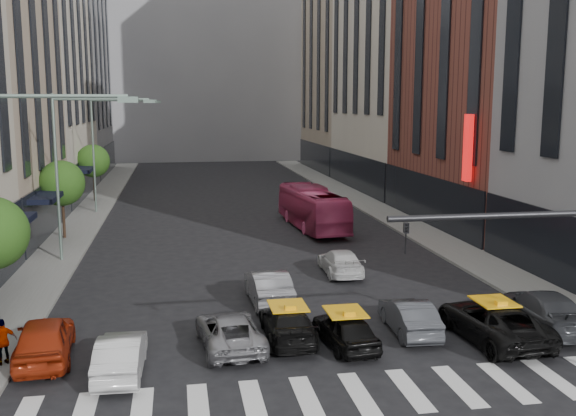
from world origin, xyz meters
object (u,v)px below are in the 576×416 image
bus (312,208)px  pedestrian_far (3,342)px  streetlamp_far (105,139)px  taxi_center (345,330)px  car_white_front (121,355)px  streetlamp_mid (74,155)px  taxi_left (288,323)px  car_red (44,339)px

bus → pedestrian_far: (-15.01, -21.69, -0.51)m
streetlamp_far → pedestrian_far: 31.05m
bus → taxi_center: bearing=76.9°
taxi_center → pedestrian_far: pedestrian_far is taller
taxi_center → pedestrian_far: bearing=-7.5°
bus → pedestrian_far: 26.38m
car_white_front → taxi_center: (7.72, 1.05, -0.02)m
streetlamp_mid → bus: size_ratio=0.87×
bus → pedestrian_far: size_ratio=6.66×
car_white_front → bus: (11.17, 22.83, 0.77)m
streetlamp_far → taxi_center: streetlamp_far is taller
streetlamp_mid → taxi_left: size_ratio=2.04×
taxi_left → bus: 21.45m
taxi_center → pedestrian_far: 11.57m
car_white_front → taxi_center: 7.80m
taxi_center → bus: (3.44, 21.78, 0.79)m
taxi_left → bus: bus is taller
streetlamp_far → taxi_left: (9.30, -29.71, -5.26)m
streetlamp_far → taxi_center: bearing=-70.0°
streetlamp_far → car_white_front: streetlamp_far is taller
car_white_front → taxi_center: bearing=-170.5°
car_red → taxi_center: size_ratio=1.20×
streetlamp_mid → taxi_left: 17.39m
car_white_front → bus: 25.43m
car_red → car_white_front: 3.10m
car_white_front → bus: bearing=-114.4°
streetlamp_far → bus: streetlamp_far is taller
bus → car_red: bearing=52.8°
car_red → car_white_front: bearing=143.5°
streetlamp_mid → taxi_center: 19.24m
car_white_front → pedestrian_far: 4.01m
streetlamp_mid → bus: bearing=25.7°
car_white_front → car_red: bearing=-29.8°
streetlamp_far → taxi_left: bearing=-72.6°
streetlamp_far → bus: (14.65, -8.95, -4.47)m
streetlamp_far → pedestrian_far: (-0.36, -30.64, -4.98)m
car_red → pedestrian_far: (-1.20, -0.48, 0.15)m
streetlamp_mid → car_red: size_ratio=2.00×
car_white_front → taxi_left: bearing=-158.7°
streetlamp_mid → streetlamp_far: (0.00, 16.00, 0.00)m
car_red → taxi_left: size_ratio=1.02×
streetlamp_far → taxi_center: (11.21, -30.73, -5.26)m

